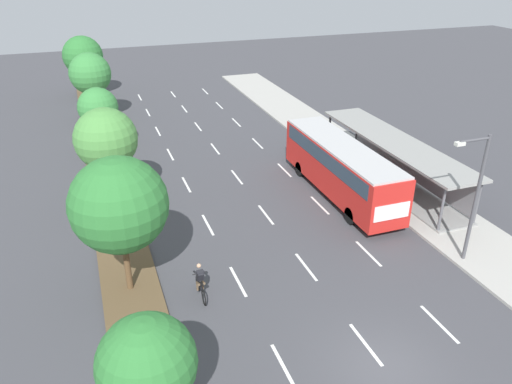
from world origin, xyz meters
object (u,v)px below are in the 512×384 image
at_px(bus_shelter, 396,156).
at_px(median_tree_second, 119,205).
at_px(median_tree_fourth, 98,108).
at_px(median_tree_farthest, 83,56).
at_px(cyclist, 200,282).
at_px(streetlight, 475,191).
at_px(bus, 341,164).
at_px(median_tree_third, 106,139).
at_px(median_tree_fifth, 90,74).
at_px(median_tree_nearest, 147,364).

distance_m(bus_shelter, median_tree_second, 18.96).
relative_size(median_tree_fourth, median_tree_farthest, 0.83).
distance_m(cyclist, streetlight, 13.29).
height_order(bus, cyclist, bus).
bearing_deg(bus, bus_shelter, 5.72).
xyz_separation_m(median_tree_third, median_tree_farthest, (-0.26, 25.78, -0.09)).
bearing_deg(median_tree_farthest, bus, -64.64).
bearing_deg(median_tree_fifth, streetlight, -61.69).
distance_m(median_tree_third, median_tree_farthest, 25.78).
distance_m(median_tree_second, median_tree_third, 8.60).
distance_m(bus, median_tree_third, 13.99).
relative_size(cyclist, median_tree_fourth, 0.36).
xyz_separation_m(median_tree_second, streetlight, (15.74, -3.20, -0.49)).
relative_size(bus, median_tree_fifth, 1.90).
bearing_deg(median_tree_second, cyclist, -28.69).
height_order(bus_shelter, median_tree_farthest, median_tree_farthest).
bearing_deg(cyclist, median_tree_third, 105.37).
bearing_deg(bus_shelter, median_tree_second, -161.79).
bearing_deg(bus_shelter, median_tree_fourth, 147.41).
distance_m(median_tree_nearest, median_tree_second, 8.62).
distance_m(bus_shelter, streetlight, 9.53).
xyz_separation_m(median_tree_fifth, streetlight, (15.61, -28.98, -0.39)).
bearing_deg(median_tree_farthest, median_tree_fourth, -89.00).
relative_size(median_tree_third, streetlight, 0.92).
distance_m(median_tree_second, median_tree_farthest, 34.38).
relative_size(median_tree_farthest, streetlight, 0.93).
bearing_deg(streetlight, median_tree_farthest, 112.92).
xyz_separation_m(bus_shelter, median_tree_third, (-17.73, 2.72, 2.42)).
height_order(median_tree_fifth, median_tree_farthest, median_tree_farthest).
distance_m(bus_shelter, median_tree_fifth, 26.77).
relative_size(bus_shelter, median_tree_fifth, 2.34).
distance_m(bus, median_tree_farthest, 32.09).
xyz_separation_m(median_tree_fifth, median_tree_farthest, (-0.27, 8.59, -0.08)).
height_order(bus, median_tree_second, median_tree_second).
bearing_deg(median_tree_nearest, bus_shelter, 38.75).
bearing_deg(median_tree_farthest, bus_shelter, -57.73).
relative_size(median_tree_fifth, median_tree_farthest, 0.98).
distance_m(median_tree_farthest, streetlight, 40.80).
relative_size(bus_shelter, cyclist, 7.65).
distance_m(median_tree_fourth, streetlight, 25.66).
relative_size(bus, median_tree_second, 1.78).
bearing_deg(bus, median_tree_nearest, -134.39).
distance_m(bus, streetlight, 9.09).
relative_size(median_tree_nearest, streetlight, 0.78).
bearing_deg(median_tree_farthest, cyclist, -85.13).
distance_m(median_tree_fifth, streetlight, 32.92).
relative_size(median_tree_second, median_tree_farthest, 1.05).
bearing_deg(streetlight, median_tree_second, 168.51).
height_order(bus_shelter, bus, bus).
relative_size(bus_shelter, streetlight, 2.14).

